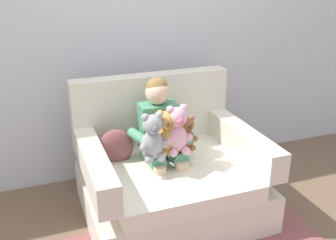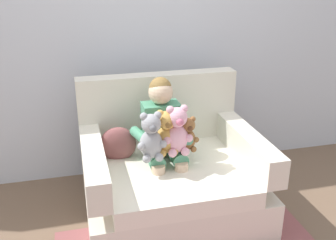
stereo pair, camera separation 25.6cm
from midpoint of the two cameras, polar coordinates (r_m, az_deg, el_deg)
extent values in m
plane|color=brown|center=(2.98, 3.08, -13.21)|extent=(8.00, 8.00, 0.00)
cube|color=silver|center=(3.21, -0.64, 14.54)|extent=(6.00, 0.10, 2.60)
cube|color=silver|center=(2.90, 3.13, -10.92)|extent=(1.21, 1.01, 0.28)
cube|color=white|center=(2.74, 3.66, -8.12)|extent=(0.93, 0.87, 0.12)
cube|color=silver|center=(3.04, 0.93, 1.83)|extent=(1.21, 0.14, 0.53)
cube|color=silver|center=(2.56, -7.87, -6.43)|extent=(0.14, 0.87, 0.20)
cube|color=silver|center=(2.86, 14.08, -3.79)|extent=(0.14, 0.87, 0.20)
cube|color=#4C9370|center=(2.79, 1.59, -0.90)|extent=(0.26, 0.16, 0.34)
sphere|color=beige|center=(2.71, 1.64, 4.00)|extent=(0.17, 0.17, 0.17)
sphere|color=olive|center=(2.71, 1.59, 4.58)|extent=(0.16, 0.16, 0.16)
cylinder|color=#4C9370|center=(2.73, 0.67, -5.38)|extent=(0.11, 0.26, 0.11)
cylinder|color=beige|center=(2.70, 1.37, -9.44)|extent=(0.09, 0.09, 0.30)
cylinder|color=#4C9370|center=(2.77, 3.88, -5.00)|extent=(0.11, 0.26, 0.11)
cylinder|color=beige|center=(2.74, 4.64, -8.99)|extent=(0.09, 0.09, 0.30)
cylinder|color=#4C9370|center=(2.66, -1.04, -2.60)|extent=(0.13, 0.27, 0.07)
cylinder|color=#4C9370|center=(2.74, 5.49, -1.91)|extent=(0.13, 0.27, 0.07)
ellipsoid|color=#9E9EA3|center=(2.55, 0.39, -3.58)|extent=(0.15, 0.13, 0.20)
sphere|color=#9E9EA3|center=(2.48, 0.48, -0.60)|extent=(0.13, 0.13, 0.13)
sphere|color=slate|center=(2.43, 0.82, -1.30)|extent=(0.05, 0.05, 0.05)
sphere|color=#9E9EA3|center=(2.46, -0.56, 0.46)|extent=(0.05, 0.05, 0.05)
sphere|color=#9E9EA3|center=(2.50, -0.97, -3.92)|extent=(0.05, 0.05, 0.05)
sphere|color=#9E9EA3|center=(2.53, -0.19, -5.71)|extent=(0.06, 0.06, 0.06)
sphere|color=#9E9EA3|center=(2.48, 1.44, 0.64)|extent=(0.05, 0.05, 0.05)
sphere|color=#9E9EA3|center=(2.53, 2.18, -3.57)|extent=(0.05, 0.05, 0.05)
sphere|color=#9E9EA3|center=(2.55, 1.62, -5.50)|extent=(0.06, 0.06, 0.06)
ellipsoid|color=gold|center=(2.63, 2.55, -2.91)|extent=(0.15, 0.12, 0.19)
sphere|color=gold|center=(2.56, 2.68, -0.09)|extent=(0.12, 0.12, 0.12)
sphere|color=brown|center=(2.51, 3.03, -0.74)|extent=(0.05, 0.05, 0.05)
sphere|color=gold|center=(2.54, 1.73, 0.90)|extent=(0.05, 0.05, 0.05)
sphere|color=gold|center=(2.57, 1.31, -3.21)|extent=(0.05, 0.05, 0.05)
sphere|color=gold|center=(2.60, 2.02, -4.91)|extent=(0.05, 0.05, 0.05)
sphere|color=gold|center=(2.56, 3.58, 1.07)|extent=(0.05, 0.05, 0.05)
sphere|color=gold|center=(2.61, 4.23, -2.89)|extent=(0.05, 0.05, 0.05)
sphere|color=gold|center=(2.62, 3.70, -4.71)|extent=(0.05, 0.05, 0.05)
ellipsoid|color=#EAA8BC|center=(2.63, 4.04, -2.71)|extent=(0.16, 0.13, 0.21)
sphere|color=#EAA8BC|center=(2.56, 4.22, 0.35)|extent=(0.13, 0.13, 0.13)
sphere|color=#CC6684|center=(2.51, 4.64, -0.35)|extent=(0.05, 0.05, 0.05)
sphere|color=#EAA8BC|center=(2.53, 3.21, 1.42)|extent=(0.05, 0.05, 0.05)
sphere|color=#EAA8BC|center=(2.57, 2.74, -3.04)|extent=(0.05, 0.05, 0.05)
sphere|color=#EAA8BC|center=(2.60, 3.50, -4.87)|extent=(0.06, 0.06, 0.06)
sphere|color=#EAA8BC|center=(2.56, 5.20, 1.60)|extent=(0.05, 0.05, 0.05)
sphere|color=#EAA8BC|center=(2.62, 5.87, -2.69)|extent=(0.05, 0.05, 0.05)
sphere|color=#EAA8BC|center=(2.63, 5.30, -4.65)|extent=(0.06, 0.06, 0.06)
ellipsoid|color=brown|center=(2.68, 5.56, -2.93)|extent=(0.11, 0.10, 0.15)
sphere|color=brown|center=(2.63, 5.72, -0.79)|extent=(0.10, 0.10, 0.10)
sphere|color=#4C2D19|center=(2.60, 6.03, -1.29)|extent=(0.04, 0.04, 0.04)
sphere|color=brown|center=(2.61, 5.02, -0.05)|extent=(0.04, 0.04, 0.04)
sphere|color=brown|center=(2.64, 4.68, -3.16)|extent=(0.04, 0.04, 0.04)
sphere|color=brown|center=(2.66, 5.20, -4.45)|extent=(0.04, 0.04, 0.04)
sphere|color=brown|center=(2.63, 6.40, 0.09)|extent=(0.04, 0.04, 0.04)
sphere|color=brown|center=(2.68, 6.86, -2.91)|extent=(0.04, 0.04, 0.04)
sphere|color=brown|center=(2.68, 6.46, -4.29)|extent=(0.04, 0.04, 0.04)
ellipsoid|color=#8C4C4C|center=(2.81, -4.66, -3.58)|extent=(0.27, 0.15, 0.26)
camera|label=1|loc=(0.13, -87.14, 1.15)|focal=42.11mm
camera|label=2|loc=(0.13, 92.86, -1.15)|focal=42.11mm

